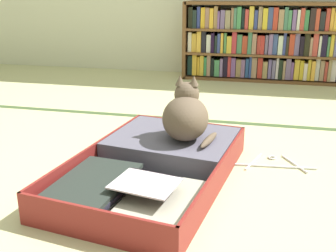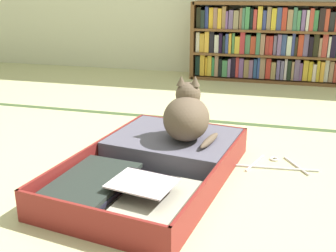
# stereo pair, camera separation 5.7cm
# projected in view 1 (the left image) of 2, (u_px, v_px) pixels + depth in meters

# --- Properties ---
(ground_plane) EXTENTS (10.00, 10.00, 0.00)m
(ground_plane) POSITION_uv_depth(u_px,v_px,m) (159.00, 190.00, 1.65)
(ground_plane) COLOR #C4C18C
(tatami_border) EXTENTS (4.80, 0.05, 0.00)m
(tatami_border) POSITION_uv_depth(u_px,v_px,m) (196.00, 120.00, 2.51)
(tatami_border) COLOR #3D522C
(tatami_border) RESTS_ON ground_plane
(bookshelf) EXTENTS (1.43, 0.30, 0.67)m
(bookshelf) POSITION_uv_depth(u_px,v_px,m) (266.00, 42.00, 3.52)
(bookshelf) COLOR brown
(bookshelf) RESTS_ON ground_plane
(open_suitcase) EXTENTS (0.72, 1.03, 0.12)m
(open_suitcase) POSITION_uv_depth(u_px,v_px,m) (158.00, 163.00, 1.77)
(open_suitcase) COLOR maroon
(open_suitcase) RESTS_ON ground_plane
(black_cat) EXTENTS (0.27, 0.28, 0.28)m
(black_cat) POSITION_uv_depth(u_px,v_px,m) (186.00, 116.00, 1.83)
(black_cat) COLOR brown
(black_cat) RESTS_ON open_suitcase
(clothes_hanger) EXTENTS (0.37, 0.21, 0.01)m
(clothes_hanger) POSITION_uv_depth(u_px,v_px,m) (274.00, 163.00, 1.88)
(clothes_hanger) COLOR silver
(clothes_hanger) RESTS_ON ground_plane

